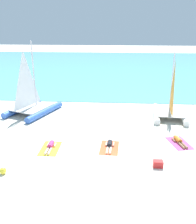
{
  "coord_description": "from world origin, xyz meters",
  "views": [
    {
      "loc": [
        1.2,
        -12.02,
        7.26
      ],
      "look_at": [
        0.0,
        4.88,
        1.2
      ],
      "focal_mm": 41.01,
      "sensor_mm": 36.0,
      "label": 1
    }
  ],
  "objects_px": {
    "sailboat_white": "(170,108)",
    "sunbather_middle": "(110,145)",
    "sunbather_right": "(179,141)",
    "cooler_box": "(158,164)",
    "towel_middle": "(109,148)",
    "towel_right": "(179,143)",
    "towel_left": "(50,148)",
    "beach_ball": "(3,171)",
    "sailboat_blue": "(32,103)",
    "sunbather_left": "(50,146)"
  },
  "relations": [
    {
      "from": "sailboat_white",
      "to": "sunbather_middle",
      "type": "distance_m",
      "value": 7.19
    },
    {
      "from": "sunbather_right",
      "to": "cooler_box",
      "type": "height_order",
      "value": "cooler_box"
    },
    {
      "from": "towel_middle",
      "to": "towel_right",
      "type": "relative_size",
      "value": 1.0
    },
    {
      "from": "towel_left",
      "to": "beach_ball",
      "type": "bearing_deg",
      "value": -120.99
    },
    {
      "from": "towel_right",
      "to": "towel_middle",
      "type": "bearing_deg",
      "value": -167.99
    },
    {
      "from": "sailboat_blue",
      "to": "sunbather_right",
      "type": "xyz_separation_m",
      "value": [
        10.91,
        -4.73,
        -0.74
      ]
    },
    {
      "from": "sailboat_blue",
      "to": "sunbather_right",
      "type": "height_order",
      "value": "sailboat_blue"
    },
    {
      "from": "sunbather_middle",
      "to": "cooler_box",
      "type": "relative_size",
      "value": 3.13
    },
    {
      "from": "sailboat_blue",
      "to": "towel_middle",
      "type": "xyz_separation_m",
      "value": [
        6.57,
        -5.72,
        -0.86
      ]
    },
    {
      "from": "sailboat_blue",
      "to": "sunbather_right",
      "type": "distance_m",
      "value": 11.92
    },
    {
      "from": "towel_left",
      "to": "sunbather_left",
      "type": "relative_size",
      "value": 1.22
    },
    {
      "from": "sunbather_right",
      "to": "towel_middle",
      "type": "bearing_deg",
      "value": 178.96
    },
    {
      "from": "sunbather_right",
      "to": "beach_ball",
      "type": "distance_m",
      "value": 10.46
    },
    {
      "from": "towel_right",
      "to": "beach_ball",
      "type": "xyz_separation_m",
      "value": [
        -9.61,
        -4.09,
        0.16
      ]
    },
    {
      "from": "towel_left",
      "to": "sunbather_right",
      "type": "height_order",
      "value": "sunbather_right"
    },
    {
      "from": "towel_left",
      "to": "sunbather_middle",
      "type": "relative_size",
      "value": 1.21
    },
    {
      "from": "cooler_box",
      "to": "sailboat_white",
      "type": "bearing_deg",
      "value": 75.04
    },
    {
      "from": "cooler_box",
      "to": "sailboat_blue",
      "type": "bearing_deg",
      "value": 140.1
    },
    {
      "from": "beach_ball",
      "to": "sunbather_right",
      "type": "bearing_deg",
      "value": 23.43
    },
    {
      "from": "towel_left",
      "to": "towel_middle",
      "type": "distance_m",
      "value": 3.58
    },
    {
      "from": "sailboat_white",
      "to": "beach_ball",
      "type": "height_order",
      "value": "sailboat_white"
    },
    {
      "from": "towel_left",
      "to": "towel_right",
      "type": "distance_m",
      "value": 8.03
    },
    {
      "from": "towel_left",
      "to": "sunbather_left",
      "type": "height_order",
      "value": "sunbather_left"
    },
    {
      "from": "towel_middle",
      "to": "sunbather_right",
      "type": "relative_size",
      "value": 1.22
    },
    {
      "from": "sailboat_blue",
      "to": "towel_left",
      "type": "height_order",
      "value": "sailboat_blue"
    },
    {
      "from": "beach_ball",
      "to": "cooler_box",
      "type": "xyz_separation_m",
      "value": [
        7.86,
        1.21,
        0.01
      ]
    },
    {
      "from": "sailboat_white",
      "to": "towel_left",
      "type": "bearing_deg",
      "value": -138.51
    },
    {
      "from": "sunbather_right",
      "to": "sailboat_white",
      "type": "bearing_deg",
      "value": 72.72
    },
    {
      "from": "sailboat_white",
      "to": "beach_ball",
      "type": "distance_m",
      "value": 13.17
    },
    {
      "from": "towel_left",
      "to": "beach_ball",
      "type": "height_order",
      "value": "beach_ball"
    },
    {
      "from": "sailboat_white",
      "to": "sailboat_blue",
      "type": "bearing_deg",
      "value": -175.2
    },
    {
      "from": "towel_right",
      "to": "sunbather_middle",
      "type": "bearing_deg",
      "value": -168.83
    },
    {
      "from": "towel_right",
      "to": "cooler_box",
      "type": "distance_m",
      "value": 3.38
    },
    {
      "from": "towel_right",
      "to": "sunbather_right",
      "type": "xyz_separation_m",
      "value": [
        -0.02,
        0.06,
        0.13
      ]
    },
    {
      "from": "sunbather_left",
      "to": "beach_ball",
      "type": "height_order",
      "value": "beach_ball"
    },
    {
      "from": "sailboat_blue",
      "to": "sailboat_white",
      "type": "bearing_deg",
      "value": 20.05
    },
    {
      "from": "sunbather_left",
      "to": "towel_right",
      "type": "relative_size",
      "value": 0.82
    },
    {
      "from": "sailboat_white",
      "to": "towel_right",
      "type": "xyz_separation_m",
      "value": [
        -0.25,
        -4.62,
        -0.77
      ]
    },
    {
      "from": "sunbather_left",
      "to": "towel_right",
      "type": "xyz_separation_m",
      "value": [
        7.92,
        1.21,
        -0.13
      ]
    },
    {
      "from": "sunbather_middle",
      "to": "sailboat_blue",
      "type": "bearing_deg",
      "value": 142.31
    },
    {
      "from": "sunbather_left",
      "to": "sunbather_middle",
      "type": "xyz_separation_m",
      "value": [
        3.56,
        0.35,
        0.0
      ]
    },
    {
      "from": "sunbather_left",
      "to": "sunbather_middle",
      "type": "bearing_deg",
      "value": 5.57
    },
    {
      "from": "sailboat_white",
      "to": "cooler_box",
      "type": "distance_m",
      "value": 7.78
    },
    {
      "from": "cooler_box",
      "to": "sunbather_right",
      "type": "bearing_deg",
      "value": 59.51
    },
    {
      "from": "sailboat_white",
      "to": "sunbather_right",
      "type": "bearing_deg",
      "value": -87.68
    },
    {
      "from": "beach_ball",
      "to": "cooler_box",
      "type": "height_order",
      "value": "cooler_box"
    },
    {
      "from": "sailboat_blue",
      "to": "beach_ball",
      "type": "xyz_separation_m",
      "value": [
        1.32,
        -8.88,
        -0.7
      ]
    },
    {
      "from": "towel_right",
      "to": "sunbather_right",
      "type": "distance_m",
      "value": 0.14
    },
    {
      "from": "sunbather_left",
      "to": "cooler_box",
      "type": "xyz_separation_m",
      "value": [
        6.17,
        -1.67,
        0.05
      ]
    },
    {
      "from": "towel_middle",
      "to": "towel_right",
      "type": "xyz_separation_m",
      "value": [
        4.36,
        0.93,
        0.0
      ]
    }
  ]
}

